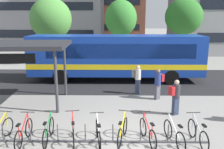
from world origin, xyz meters
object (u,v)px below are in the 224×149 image
object	(u,v)px
parked_bicycle_green_3	(48,131)
parked_bicycle_white_5	(98,134)
parked_bicycle_yellow_6	(123,131)
parked_bicycle_silver_9	(198,134)
parked_bicycle_red_4	(73,131)
city_bus	(115,56)
commuter_red_pack_1	(175,95)
parked_bicycle_red_2	(24,133)
parked_bicycle_red_7	(148,132)
commuter_red_pack_0	(158,82)
transit_shelter	(12,47)
street_tree_1	(51,19)
street_tree_2	(184,17)
commuter_grey_pack_3	(137,78)
street_tree_0	(121,18)
parked_bicycle_white_8	(174,134)

from	to	relation	value
parked_bicycle_green_3	parked_bicycle_white_5	distance (m)	1.81
parked_bicycle_yellow_6	parked_bicycle_silver_9	world-z (taller)	same
parked_bicycle_red_4	parked_bicycle_green_3	bearing A→B (deg)	80.66
city_bus	commuter_red_pack_1	distance (m)	7.04
parked_bicycle_red_2	parked_bicycle_yellow_6	distance (m)	3.52
parked_bicycle_white_5	city_bus	bearing A→B (deg)	-12.52
parked_bicycle_red_7	commuter_red_pack_0	world-z (taller)	commuter_red_pack_0
parked_bicycle_green_3	commuter_red_pack_1	xyz separation A→B (m)	(5.15, 2.58, 0.57)
parked_bicycle_red_2	parked_bicycle_red_7	bearing A→B (deg)	-88.35
commuter_red_pack_0	parked_bicycle_red_7	bearing A→B (deg)	45.01
parked_bicycle_green_3	parked_bicycle_white_5	bearing A→B (deg)	-97.08
parked_bicycle_green_3	transit_shelter	size ratio (longest dim) A/B	0.31
parked_bicycle_red_2	commuter_red_pack_0	size ratio (longest dim) A/B	1.01
street_tree_1	transit_shelter	bearing A→B (deg)	-84.65
parked_bicycle_red_4	transit_shelter	distance (m)	5.93
parked_bicycle_red_2	commuter_red_pack_1	bearing A→B (deg)	-65.47
parked_bicycle_white_5	street_tree_2	world-z (taller)	street_tree_2
parked_bicycle_red_2	commuter_grey_pack_3	xyz separation A→B (m)	(4.53, 5.85, 0.60)
parked_bicycle_silver_9	street_tree_0	distance (m)	18.51
parked_bicycle_red_4	transit_shelter	xyz separation A→B (m)	(-3.61, 3.93, 2.59)
parked_bicycle_red_7	street_tree_2	distance (m)	19.76
city_bus	street_tree_1	distance (m)	9.65
parked_bicycle_green_3	transit_shelter	xyz separation A→B (m)	(-2.72, 3.95, 2.59)
parked_bicycle_white_5	parked_bicycle_silver_9	xyz separation A→B (m)	(3.52, 0.05, 0.00)
city_bus	street_tree_1	world-z (taller)	street_tree_1
parked_bicycle_red_2	parked_bicycle_white_8	xyz separation A→B (m)	(5.32, -0.02, 0.00)
city_bus	commuter_grey_pack_3	world-z (taller)	city_bus
commuter_red_pack_0	street_tree_1	bearing A→B (deg)	-83.64
parked_bicycle_green_3	parked_bicycle_white_8	distance (m)	4.48
parked_bicycle_green_3	parked_bicycle_white_8	xyz separation A→B (m)	(4.48, -0.16, 0.00)
parked_bicycle_white_8	street_tree_2	size ratio (longest dim) A/B	0.26
parked_bicycle_white_5	commuter_red_pack_1	world-z (taller)	commuter_red_pack_1
parked_bicycle_red_7	street_tree_0	world-z (taller)	street_tree_0
commuter_grey_pack_3	street_tree_0	xyz separation A→B (m)	(-0.72, 12.11, 3.35)
parked_bicycle_red_2	street_tree_1	world-z (taller)	street_tree_1
city_bus	parked_bicycle_yellow_6	distance (m)	9.05
parked_bicycle_white_8	street_tree_1	size ratio (longest dim) A/B	0.27
parked_bicycle_red_7	parked_bicycle_white_8	bearing A→B (deg)	-111.24
parked_bicycle_red_2	parked_bicycle_red_7	xyz separation A→B (m)	(4.41, 0.12, 0.00)
parked_bicycle_green_3	street_tree_0	bearing A→B (deg)	-11.81
parked_bicycle_red_4	parked_bicycle_white_5	xyz separation A→B (m)	(0.92, -0.17, 0.00)
parked_bicycle_silver_9	transit_shelter	xyz separation A→B (m)	(-8.05, 4.05, 2.59)
parked_bicycle_red_7	street_tree_2	bearing A→B (deg)	-30.67
parked_bicycle_white_5	parked_bicycle_silver_9	size ratio (longest dim) A/B	0.99
commuter_red_pack_1	parked_bicycle_red_4	bearing A→B (deg)	-174.38
parked_bicycle_white_5	parked_bicycle_silver_9	world-z (taller)	same
parked_bicycle_red_2	commuter_red_pack_1	world-z (taller)	commuter_red_pack_1
parked_bicycle_white_5	commuter_grey_pack_3	world-z (taller)	commuter_grey_pack_3
city_bus	parked_bicycle_yellow_6	size ratio (longest dim) A/B	7.12
parked_bicycle_red_4	parked_bicycle_yellow_6	bearing A→B (deg)	-99.70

